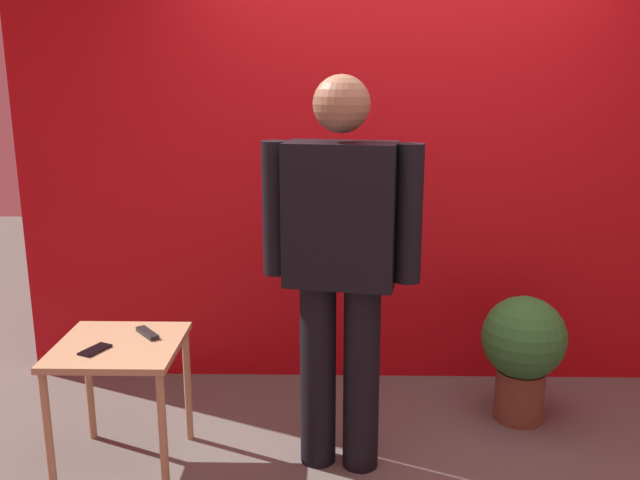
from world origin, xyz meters
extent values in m
cube|color=#B20D14|center=(0.00, 1.28, 1.70)|extent=(4.45, 0.12, 3.39)
cylinder|color=black|center=(-0.45, 0.27, 0.45)|extent=(0.20, 0.20, 0.90)
cylinder|color=black|center=(-0.25, 0.23, 0.45)|extent=(0.20, 0.20, 0.90)
cube|color=black|center=(-0.35, 0.25, 1.21)|extent=(0.52, 0.33, 0.63)
cube|color=silver|center=(-0.33, 0.38, 1.24)|extent=(0.14, 0.04, 0.53)
cube|color=#B2333D|center=(-0.32, 0.38, 1.23)|extent=(0.05, 0.02, 0.48)
cylinder|color=black|center=(-0.64, 0.31, 1.23)|extent=(0.14, 0.14, 0.60)
cylinder|color=black|center=(-0.06, 0.20, 1.23)|extent=(0.14, 0.14, 0.60)
sphere|color=brown|center=(-0.35, 0.25, 1.69)|extent=(0.25, 0.25, 0.25)
cube|color=tan|center=(-1.36, 0.21, 0.61)|extent=(0.56, 0.56, 0.03)
cylinder|color=tan|center=(-1.61, -0.04, 0.30)|extent=(0.04, 0.04, 0.59)
cylinder|color=tan|center=(-1.11, -0.04, 0.30)|extent=(0.04, 0.04, 0.59)
cylinder|color=tan|center=(-1.61, 0.45, 0.30)|extent=(0.04, 0.04, 0.59)
cylinder|color=tan|center=(-1.11, 0.45, 0.30)|extent=(0.04, 0.04, 0.59)
cube|color=black|center=(-1.43, 0.12, 0.63)|extent=(0.12, 0.16, 0.01)
cube|color=black|center=(-1.25, 0.31, 0.63)|extent=(0.14, 0.16, 0.02)
cylinder|color=brown|center=(0.62, 0.70, 0.14)|extent=(0.26, 0.26, 0.28)
sphere|color=#2D7233|center=(0.62, 0.70, 0.47)|extent=(0.44, 0.44, 0.44)
camera|label=1|loc=(-0.38, -2.63, 1.80)|focal=37.72mm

